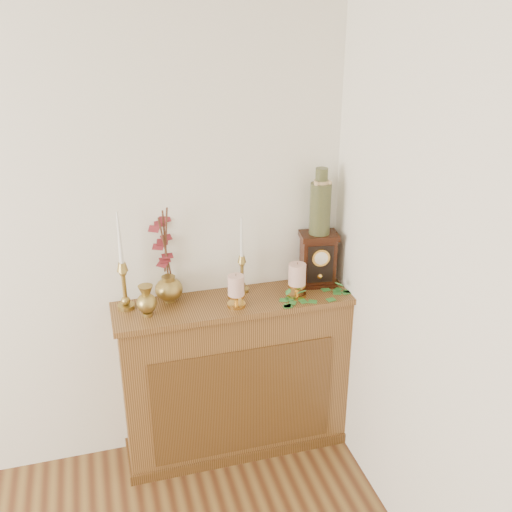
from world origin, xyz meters
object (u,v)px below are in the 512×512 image
object	(u,v)px
mantel_clock	(318,260)
ceramic_vase	(320,205)
candlestick_center	(242,268)
candlestick_left	(123,278)
bud_vase	(146,301)
ginger_jar	(164,256)

from	to	relation	value
mantel_clock	ceramic_vase	distance (m)	0.30
candlestick_center	mantel_clock	distance (m)	0.41
ceramic_vase	candlestick_left	bearing A→B (deg)	179.78
bud_vase	ginger_jar	world-z (taller)	ginger_jar
mantel_clock	ceramic_vase	world-z (taller)	ceramic_vase
candlestick_left	ginger_jar	bearing A→B (deg)	14.61
bud_vase	ceramic_vase	xyz separation A→B (m)	(0.92, 0.10, 0.37)
ginger_jar	candlestick_left	bearing A→B (deg)	-165.39
candlestick_center	bud_vase	xyz separation A→B (m)	(-0.51, -0.12, -0.06)
ginger_jar	mantel_clock	distance (m)	0.81
candlestick_left	candlestick_center	size ratio (longest dim) A/B	1.23
candlestick_left	ceramic_vase	world-z (taller)	ceramic_vase
candlestick_center	mantel_clock	bearing A→B (deg)	-3.93
candlestick_center	mantel_clock	world-z (taller)	candlestick_center
candlestick_center	bud_vase	bearing A→B (deg)	-166.25
ceramic_vase	mantel_clock	bearing A→B (deg)	-98.38
ginger_jar	mantel_clock	world-z (taller)	ginger_jar
ginger_jar	ceramic_vase	distance (m)	0.83
ginger_jar	ceramic_vase	bearing A→B (deg)	-4.19
candlestick_center	bud_vase	size ratio (longest dim) A/B	2.57
candlestick_center	candlestick_left	bearing A→B (deg)	-177.94
candlestick_center	ceramic_vase	bearing A→B (deg)	-3.56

